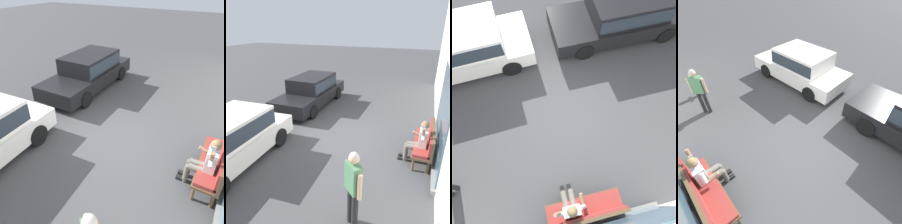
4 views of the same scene
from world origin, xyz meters
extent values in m
plane|color=#424244|center=(0.00, 0.00, 0.00)|extent=(60.00, 60.00, 0.00)
cube|color=gray|center=(0.19, 3.15, 0.18)|extent=(3.60, 0.12, 0.10)
cylinder|color=brown|center=(1.03, 3.00, 0.19)|extent=(0.07, 0.07, 0.39)
cylinder|color=brown|center=(-0.64, 3.00, 0.19)|extent=(0.07, 0.07, 0.39)
cylinder|color=brown|center=(1.03, 2.61, 0.19)|extent=(0.07, 0.07, 0.39)
cylinder|color=brown|center=(-0.64, 2.61, 0.19)|extent=(0.07, 0.07, 0.39)
cube|color=brown|center=(0.19, 2.81, 0.42)|extent=(1.83, 0.55, 0.06)
cube|color=maroon|center=(0.19, 2.81, 0.50)|extent=(1.77, 0.49, 0.10)
cube|color=maroon|center=(0.19, 2.98, 0.72)|extent=(1.77, 0.06, 0.47)
cylinder|color=#6B665B|center=(0.60, 2.57, 0.50)|extent=(0.15, 0.42, 0.15)
cylinder|color=#6B665B|center=(0.60, 2.36, 0.25)|extent=(0.12, 0.12, 0.50)
cube|color=black|center=(0.60, 2.28, 0.04)|extent=(0.10, 0.24, 0.07)
cylinder|color=#6B665B|center=(0.42, 2.57, 0.50)|extent=(0.15, 0.42, 0.15)
cylinder|color=#6B665B|center=(0.42, 2.36, 0.25)|extent=(0.12, 0.12, 0.50)
cube|color=black|center=(0.42, 2.28, 0.04)|extent=(0.10, 0.24, 0.07)
cube|color=#6B665B|center=(0.51, 2.78, 0.50)|extent=(0.34, 0.24, 0.14)
cube|color=silver|center=(0.51, 2.78, 0.78)|extent=(0.38, 0.22, 0.56)
sphere|color=#A37556|center=(0.51, 2.78, 1.20)|extent=(0.22, 0.22, 0.22)
sphere|color=olive|center=(0.51, 2.79, 1.23)|extent=(0.20, 0.20, 0.20)
cylinder|color=silver|center=(0.27, 2.76, 0.89)|extent=(0.20, 0.10, 0.28)
cylinder|color=#A37556|center=(0.22, 2.60, 0.77)|extent=(0.08, 0.27, 0.17)
cylinder|color=silver|center=(0.75, 2.78, 0.96)|extent=(0.25, 0.10, 0.22)
cylinder|color=#A37556|center=(0.82, 2.76, 1.15)|extent=(0.16, 0.08, 0.25)
cube|color=silver|center=(0.65, 2.76, 1.19)|extent=(0.02, 0.07, 0.15)
cube|color=black|center=(-2.52, -2.53, 0.51)|extent=(4.64, 1.79, 0.56)
cube|color=black|center=(-2.70, -2.53, 1.12)|extent=(2.42, 1.55, 0.65)
cube|color=#28333D|center=(-2.70, -2.53, 1.12)|extent=(2.37, 1.59, 0.46)
cylinder|color=black|center=(-1.09, -1.68, 0.31)|extent=(0.62, 0.19, 0.62)
cylinder|color=black|center=(-1.07, -3.34, 0.31)|extent=(0.62, 0.19, 0.62)
cylinder|color=black|center=(-3.96, -1.72, 0.31)|extent=(0.62, 0.19, 0.62)
cylinder|color=black|center=(-3.94, -3.37, 0.31)|extent=(0.62, 0.19, 0.62)
cylinder|color=black|center=(1.30, -1.64, 0.30)|extent=(0.62, 0.21, 0.61)
sphere|color=tan|center=(3.34, 1.62, 1.60)|extent=(0.21, 0.21, 0.21)
sphere|color=#B7B2AD|center=(3.34, 1.62, 1.64)|extent=(0.19, 0.19, 0.19)
camera|label=1|loc=(4.52, 2.60, 4.13)|focal=35.00mm
camera|label=2|loc=(6.49, 2.60, 3.87)|focal=35.00mm
camera|label=3|loc=(0.64, 2.60, 6.08)|focal=35.00mm
camera|label=4|loc=(-2.25, 2.60, 4.35)|focal=28.00mm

